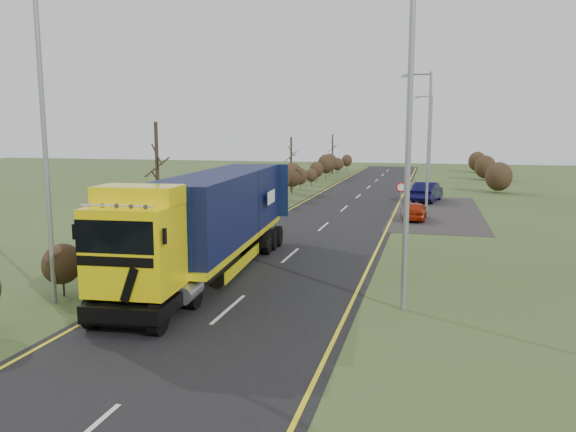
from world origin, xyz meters
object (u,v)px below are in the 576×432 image
(car_red_hatchback, at_px, (415,211))
(streetlight_near, at_px, (404,136))
(car_blue_sedan, at_px, (427,192))
(lorry, at_px, (212,217))
(speed_sign, at_px, (401,193))

(car_red_hatchback, distance_m, streetlight_near, 19.24)
(car_red_hatchback, distance_m, car_blue_sedan, 9.86)
(lorry, xyz_separation_m, streetlight_near, (7.38, -2.63, 3.18))
(car_blue_sedan, bearing_deg, speed_sign, 91.82)
(lorry, xyz_separation_m, car_red_hatchback, (7.28, 15.98, -1.72))
(streetlight_near, xyz_separation_m, speed_sign, (-1.04, 19.30, -3.86))
(car_blue_sedan, height_order, speed_sign, speed_sign)
(lorry, bearing_deg, streetlight_near, -24.36)
(lorry, bearing_deg, car_red_hatchback, 60.78)
(car_blue_sedan, xyz_separation_m, speed_sign, (-1.57, -9.15, 0.84))
(car_red_hatchback, relative_size, streetlight_near, 0.35)
(lorry, bearing_deg, car_blue_sedan, 68.26)
(streetlight_near, bearing_deg, car_red_hatchback, 90.29)
(car_red_hatchback, height_order, streetlight_near, streetlight_near)
(speed_sign, bearing_deg, car_blue_sedan, 80.25)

